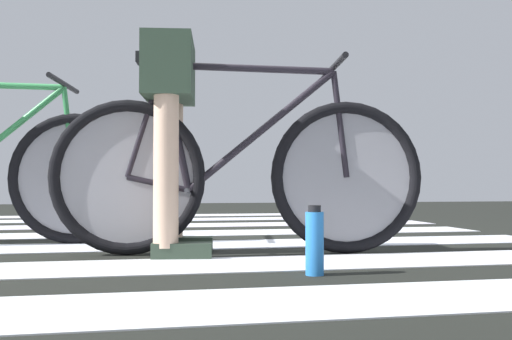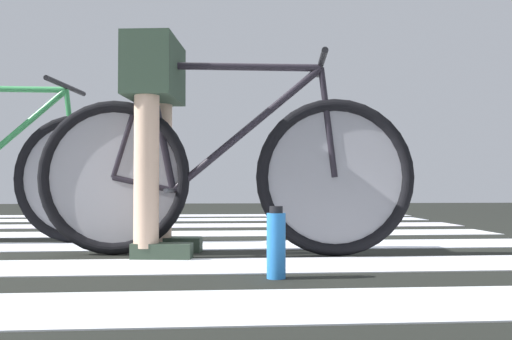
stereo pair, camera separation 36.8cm
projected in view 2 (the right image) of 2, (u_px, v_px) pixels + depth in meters
The scene contains 5 objects.
ground at pixel (112, 243), 3.25m from camera, with size 18.00×14.00×0.02m.
crosswalk_markings at pixel (97, 246), 2.96m from camera, with size 5.47×6.52×0.00m.
bicycle_1_of_2 at pixel (222, 171), 2.59m from camera, with size 1.73×0.52×0.93m.
cyclist_1_of_2 at pixel (155, 116), 2.62m from camera, with size 0.36×0.44×0.99m.
water_bottle at pixel (276, 244), 1.95m from camera, with size 0.07×0.07×0.25m.
Camera 2 is at (0.57, -3.32, 0.34)m, focal length 39.73 mm.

